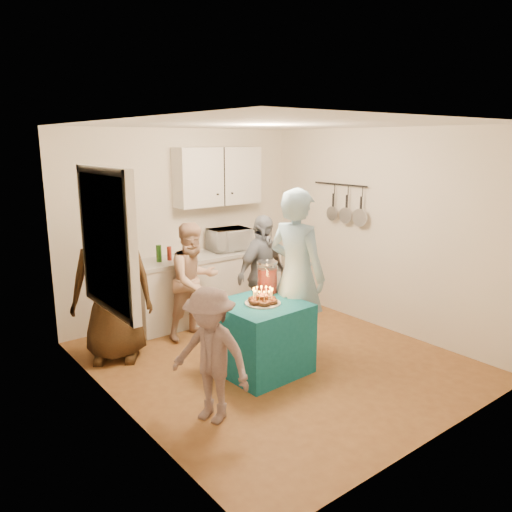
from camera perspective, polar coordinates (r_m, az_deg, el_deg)
floor at (r=5.81m, az=2.17°, el=-11.75°), size 4.00×4.00×0.00m
ceiling at (r=5.28m, az=2.42°, el=14.83°), size 4.00×4.00×0.00m
back_wall at (r=7.01m, az=-8.34°, el=3.59°), size 3.60×3.60×0.00m
left_wall at (r=4.48m, az=-15.61°, el=-2.11°), size 4.00×4.00×0.00m
right_wall at (r=6.68m, az=14.18°, el=2.86°), size 4.00×4.00×0.00m
window_night at (r=4.71m, az=-16.86°, el=1.66°), size 0.04×1.00×1.20m
counter at (r=7.06m, az=-5.48°, el=-3.53°), size 2.20×0.58×0.86m
countertop at (r=6.94m, az=-5.56°, el=0.07°), size 2.24×0.62×0.05m
upper_cabinet at (r=7.07m, az=-4.34°, el=9.07°), size 1.30×0.30×0.80m
pot_rack at (r=7.02m, az=9.40°, el=6.04°), size 0.12×1.00×0.60m
microwave at (r=7.10m, az=-3.10°, el=1.91°), size 0.59×0.43×0.31m
party_table at (r=5.42m, az=0.54°, el=-9.25°), size 0.89×0.89×0.76m
donut_cake at (r=5.24m, az=0.78°, el=-4.54°), size 0.38×0.38×0.18m
punch_jar at (r=5.60m, az=1.29°, el=-2.53°), size 0.22×0.22×0.34m
man_birthday at (r=5.56m, az=4.66°, el=-2.21°), size 0.60×0.79×1.95m
woman_back_left at (r=5.77m, az=-16.17°, el=-2.84°), size 1.06×0.95×1.82m
woman_back_center at (r=6.26m, az=-7.09°, el=-2.82°), size 0.76×0.62×1.47m
woman_back_right at (r=6.39m, az=0.66°, el=-2.11°), size 0.96×0.58×1.53m
child_near_left at (r=4.44m, az=-5.23°, el=-11.23°), size 0.72×0.90×1.23m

